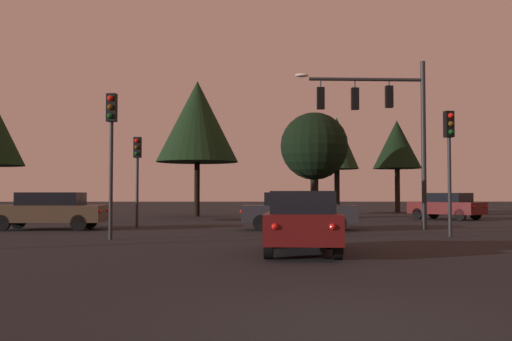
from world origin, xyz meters
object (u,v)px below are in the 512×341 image
object	(u,v)px
traffic_light_corner_right	(449,147)
tree_right_cluster	(397,145)
car_crossing_left	(299,210)
tree_behind_sign	(337,144)
traffic_light_corner_left	(111,136)
tree_left_far	(197,122)
car_far_lane	(447,206)
traffic_light_median	(137,163)
car_crossing_right	(49,210)
car_nearside_lane	(302,221)
tree_lot_edge	(314,147)
traffic_signal_mast_arm	(384,115)

from	to	relation	value
traffic_light_corner_right	tree_right_cluster	bearing A→B (deg)	79.44
car_crossing_left	tree_behind_sign	bearing A→B (deg)	76.80
traffic_light_corner_left	tree_left_far	distance (m)	19.84
car_crossing_left	car_far_lane	size ratio (longest dim) A/B	1.12
car_crossing_left	tree_right_cluster	bearing A→B (deg)	66.61
traffic_light_median	car_crossing_left	size ratio (longest dim) A/B	0.82
car_crossing_right	car_far_lane	distance (m)	21.62
car_crossing_right	tree_behind_sign	distance (m)	23.71
traffic_light_corner_right	tree_behind_sign	xyz separation A→B (m)	(-0.50, 22.34, 2.07)
traffic_light_corner_right	car_nearside_lane	size ratio (longest dim) A/B	1.04
car_crossing_left	tree_behind_sign	distance (m)	19.50
tree_behind_sign	tree_right_cluster	size ratio (longest dim) A/B	0.96
traffic_light_corner_right	car_far_lane	bearing A→B (deg)	71.67
car_crossing_left	tree_left_far	distance (m)	16.47
traffic_light_median	tree_lot_edge	distance (m)	13.78
traffic_signal_mast_arm	car_crossing_right	distance (m)	14.29
car_crossing_right	tree_behind_sign	size ratio (longest dim) A/B	0.66
car_far_lane	traffic_signal_mast_arm	bearing A→B (deg)	-121.32
car_crossing_left	car_nearside_lane	bearing A→B (deg)	-94.24
car_nearside_lane	car_crossing_right	bearing A→B (deg)	134.62
tree_behind_sign	tree_lot_edge	bearing A→B (deg)	-110.24
car_crossing_right	tree_left_far	bearing A→B (deg)	71.59
traffic_light_median	tree_lot_edge	xyz separation A→B (m)	(8.86, 10.43, 1.58)
traffic_signal_mast_arm	car_far_lane	bearing A→B (deg)	58.68
traffic_light_corner_right	tree_left_far	size ratio (longest dim) A/B	0.48
traffic_light_corner_left	tree_right_cluster	xyz separation A→B (m)	(16.17, 27.60, 2.10)
car_nearside_lane	car_far_lane	distance (m)	21.45
traffic_light_median	traffic_light_corner_right	bearing A→B (deg)	-25.30
traffic_light_median	car_nearside_lane	size ratio (longest dim) A/B	0.96
traffic_light_corner_left	tree_right_cluster	size ratio (longest dim) A/B	0.63
traffic_light_corner_left	car_far_lane	distance (m)	21.63
traffic_signal_mast_arm	tree_lot_edge	xyz separation A→B (m)	(-1.55, 11.96, -0.34)
traffic_light_median	tree_behind_sign	size ratio (longest dim) A/B	0.56
tree_right_cluster	tree_lot_edge	xyz separation A→B (m)	(-7.77, -10.44, -1.01)
traffic_light_corner_left	car_far_lane	xyz separation A→B (m)	(15.70, 14.67, -2.49)
traffic_signal_mast_arm	tree_left_far	bearing A→B (deg)	121.98
tree_behind_sign	tree_left_far	world-z (taller)	tree_left_far
tree_lot_edge	car_crossing_left	bearing A→B (deg)	-99.33
traffic_light_median	car_crossing_left	bearing A→B (deg)	-13.98
tree_left_far	tree_lot_edge	bearing A→B (deg)	-18.12
tree_behind_sign	tree_left_far	bearing A→B (deg)	-158.05
traffic_light_median	car_crossing_right	size ratio (longest dim) A/B	0.85
traffic_light_corner_right	car_nearside_lane	bearing A→B (deg)	-135.15
traffic_signal_mast_arm	car_crossing_left	size ratio (longest dim) A/B	1.45
car_crossing_right	tree_right_cluster	distance (m)	30.26
car_crossing_right	tree_right_cluster	bearing A→B (deg)	48.16
car_nearside_lane	traffic_light_corner_left	bearing A→B (deg)	142.99
traffic_light_median	car_far_lane	size ratio (longest dim) A/B	0.92
traffic_light_corner_left	traffic_light_corner_right	distance (m)	11.31
tree_right_cluster	tree_lot_edge	distance (m)	13.05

